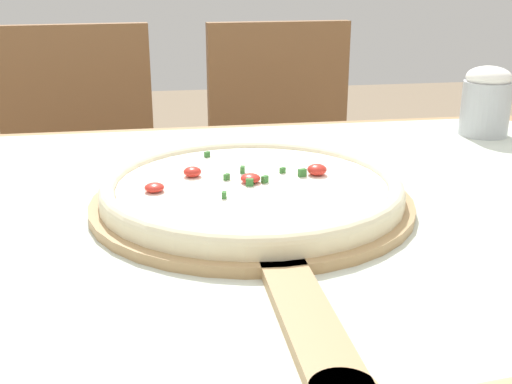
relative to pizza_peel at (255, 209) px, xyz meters
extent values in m
cube|color=#A87F51|center=(-0.05, -0.03, -0.03)|extent=(1.33, 1.02, 0.03)
cylinder|color=#A87F51|center=(0.56, 0.43, -0.39)|extent=(0.06, 0.06, 0.69)
cube|color=silver|center=(-0.05, -0.03, -0.01)|extent=(1.25, 0.94, 0.00)
cylinder|color=tan|center=(0.00, 0.02, 0.00)|extent=(0.39, 0.39, 0.01)
cube|color=tan|center=(0.00, -0.26, 0.00)|extent=(0.04, 0.21, 0.01)
cylinder|color=beige|center=(0.00, 0.02, 0.01)|extent=(0.37, 0.37, 0.02)
torus|color=beige|center=(0.00, 0.02, 0.02)|extent=(0.37, 0.37, 0.02)
cylinder|color=white|center=(0.00, 0.02, 0.02)|extent=(0.33, 0.33, 0.00)
ellipsoid|color=red|center=(-0.12, 0.01, 0.03)|extent=(0.02, 0.02, 0.01)
ellipsoid|color=red|center=(-0.07, 0.06, 0.03)|extent=(0.02, 0.02, 0.01)
ellipsoid|color=red|center=(0.00, 0.02, 0.03)|extent=(0.02, 0.02, 0.01)
ellipsoid|color=red|center=(0.09, 0.04, 0.03)|extent=(0.03, 0.03, 0.01)
cube|color=#387533|center=(0.00, 0.02, 0.03)|extent=(0.01, 0.01, 0.01)
cube|color=#387533|center=(0.00, 0.01, 0.03)|extent=(0.01, 0.01, 0.01)
cube|color=#387533|center=(-0.01, 0.07, 0.03)|extent=(0.01, 0.01, 0.01)
cube|color=#387533|center=(-0.04, 0.15, 0.03)|extent=(0.01, 0.01, 0.01)
cube|color=#387533|center=(-0.03, 0.04, 0.03)|extent=(0.01, 0.01, 0.01)
cube|color=#387533|center=(0.05, 0.06, 0.03)|extent=(0.01, 0.01, 0.01)
cube|color=#387533|center=(0.07, 0.04, 0.03)|extent=(0.01, 0.01, 0.01)
cube|color=#387533|center=(0.02, 0.02, 0.03)|extent=(0.01, 0.01, 0.01)
cube|color=#387533|center=(-0.04, -0.02, 0.03)|extent=(0.01, 0.01, 0.01)
cube|color=brown|center=(-0.28, 0.78, -0.30)|extent=(0.44, 0.44, 0.02)
cube|color=brown|center=(-0.30, 0.96, -0.07)|extent=(0.38, 0.07, 0.44)
cylinder|color=brown|center=(-0.43, 0.61, -0.52)|extent=(0.04, 0.04, 0.42)
cylinder|color=brown|center=(-0.11, 0.64, -0.52)|extent=(0.04, 0.04, 0.42)
cylinder|color=brown|center=(-0.46, 0.93, -0.52)|extent=(0.04, 0.04, 0.42)
cylinder|color=brown|center=(-0.14, 0.96, -0.52)|extent=(0.04, 0.04, 0.42)
cube|color=brown|center=(0.23, 0.78, -0.30)|extent=(0.42, 0.42, 0.02)
cube|color=brown|center=(0.23, 0.96, -0.07)|extent=(0.38, 0.05, 0.44)
cylinder|color=brown|center=(0.08, 0.62, -0.52)|extent=(0.04, 0.04, 0.42)
cylinder|color=brown|center=(0.40, 0.63, -0.52)|extent=(0.04, 0.04, 0.42)
cylinder|color=brown|center=(0.07, 0.94, -0.52)|extent=(0.04, 0.04, 0.42)
cylinder|color=brown|center=(0.39, 0.95, -0.52)|extent=(0.04, 0.04, 0.42)
cylinder|color=#B2B7BC|center=(0.46, 0.32, 0.04)|extent=(0.08, 0.08, 0.09)
ellipsoid|color=white|center=(0.46, 0.32, 0.10)|extent=(0.08, 0.08, 0.04)
camera|label=1|loc=(-0.12, -0.71, 0.27)|focal=45.00mm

